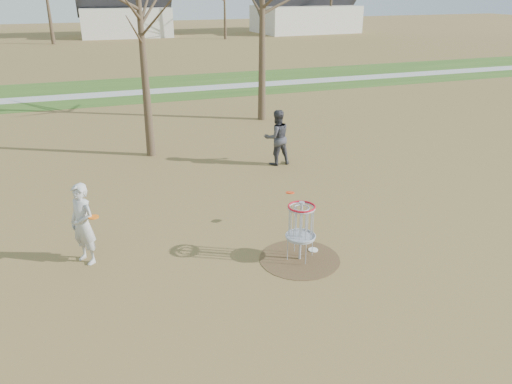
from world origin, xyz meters
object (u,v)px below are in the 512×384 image
disc_grounded (313,250)px  disc_golf_basket (301,222)px  player_throwing (277,137)px  player_standing (83,224)px

disc_grounded → disc_golf_basket: bearing=-151.6°
player_throwing → disc_grounded: 6.10m
player_standing → disc_grounded: bearing=39.2°
player_standing → disc_grounded: size_ratio=8.30×
player_standing → disc_grounded: player_standing is taller
disc_grounded → player_standing: bearing=165.8°
player_standing → disc_golf_basket: size_ratio=1.35×
disc_grounded → player_throwing: bearing=76.3°
disc_grounded → disc_golf_basket: 1.03m
player_standing → player_throwing: (6.32, 4.63, 0.02)m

